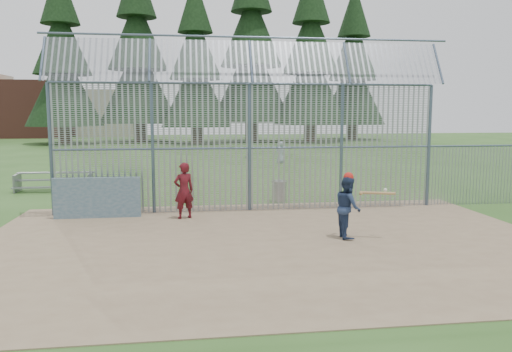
{
  "coord_description": "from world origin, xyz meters",
  "views": [
    {
      "loc": [
        -1.93,
        -12.08,
        3.11
      ],
      "look_at": [
        0.0,
        2.0,
        1.3
      ],
      "focal_mm": 35.0,
      "sensor_mm": 36.0,
      "label": 1
    }
  ],
  "objects": [
    {
      "name": "onlooker",
      "position": [
        -2.07,
        2.49,
        0.84
      ],
      "size": [
        0.7,
        0.57,
        1.65
      ],
      "primitive_type": "imported",
      "rotation": [
        0.0,
        0.0,
        3.49
      ],
      "color": "maroon",
      "rests_on": "dirt_infield"
    },
    {
      "name": "batting_gear",
      "position": [
        2.15,
        -0.4,
        1.44
      ],
      "size": [
        1.24,
        0.44,
        0.55
      ],
      "color": "red",
      "rests_on": "ground"
    },
    {
      "name": "dugout_wall",
      "position": [
        -4.6,
        2.9,
        0.62
      ],
      "size": [
        2.5,
        0.12,
        1.2
      ],
      "primitive_type": "cube",
      "color": "#38566B",
      "rests_on": "dirt_infield"
    },
    {
      "name": "backstop_fence",
      "position": [
        1.81,
        3.43,
        2.36
      ],
      "size": [
        20.09,
        0.81,
        5.3
      ],
      "color": "#47566B",
      "rests_on": "ground"
    },
    {
      "name": "bg_kid_standing",
      "position": [
        3.72,
        18.09,
        0.68
      ],
      "size": [
        0.79,
        0.68,
        1.36
      ],
      "primitive_type": "imported",
      "rotation": [
        0.0,
        0.0,
        3.6
      ],
      "color": "gray",
      "rests_on": "ground"
    },
    {
      "name": "conifer_row",
      "position": [
        1.93,
        41.51,
        10.83
      ],
      "size": [
        38.48,
        12.26,
        20.2
      ],
      "color": "#332319",
      "rests_on": "ground"
    },
    {
      "name": "bg_kid_seated",
      "position": [
        1.52,
        16.38,
        0.42
      ],
      "size": [
        0.5,
        0.23,
        0.84
      ],
      "primitive_type": "imported",
      "rotation": [
        0.0,
        0.0,
        3.09
      ],
      "color": "slate",
      "rests_on": "ground"
    },
    {
      "name": "batter",
      "position": [
        1.97,
        -0.37,
        0.79
      ],
      "size": [
        0.61,
        0.77,
        1.54
      ],
      "primitive_type": "imported",
      "rotation": [
        0.0,
        0.0,
        1.53
      ],
      "color": "navy",
      "rests_on": "dirt_infield"
    },
    {
      "name": "bleacher",
      "position": [
        -7.23,
        8.51,
        0.41
      ],
      "size": [
        3.0,
        0.95,
        0.72
      ],
      "color": "gray",
      "rests_on": "ground"
    },
    {
      "name": "distant_buildings",
      "position": [
        -23.18,
        56.49,
        3.6
      ],
      "size": [
        26.5,
        10.5,
        8.0
      ],
      "color": "brown",
      "rests_on": "ground"
    },
    {
      "name": "trash_can",
      "position": [
        1.22,
        4.92,
        0.38
      ],
      "size": [
        0.56,
        0.56,
        0.82
      ],
      "color": "gray",
      "rests_on": "ground"
    },
    {
      "name": "dirt_infield",
      "position": [
        0.0,
        -0.5,
        0.01
      ],
      "size": [
        14.0,
        10.0,
        0.02
      ],
      "primitive_type": "cube",
      "color": "#756047",
      "rests_on": "ground"
    },
    {
      "name": "ground",
      "position": [
        0.0,
        0.0,
        0.0
      ],
      "size": [
        120.0,
        120.0,
        0.0
      ],
      "primitive_type": "plane",
      "color": "#2D511E",
      "rests_on": "ground"
    }
  ]
}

